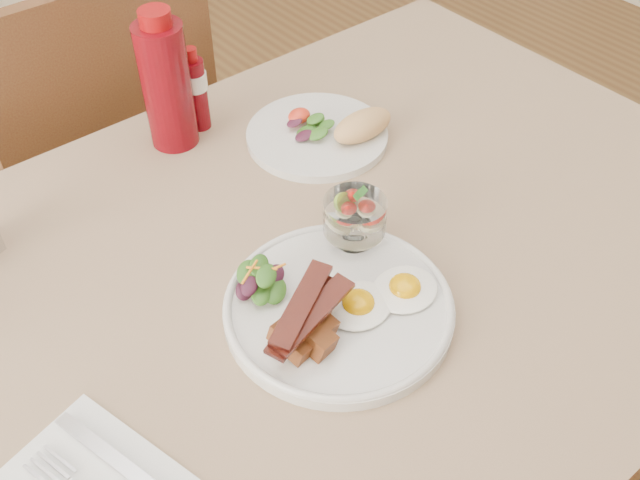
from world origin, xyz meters
TOP-DOWN VIEW (x-y plane):
  - table at (0.00, 0.00)m, footprint 1.33×0.88m
  - chair_far at (0.00, 0.66)m, footprint 0.42×0.42m
  - main_plate at (-0.02, -0.09)m, footprint 0.28×0.28m
  - fried_eggs at (0.03, -0.12)m, footprint 0.17×0.12m
  - bacon_potato_pile at (-0.08, -0.11)m, footprint 0.13×0.09m
  - side_salad at (-0.08, -0.02)m, footprint 0.07×0.07m
  - fruit_cup at (0.07, -0.02)m, footprint 0.08×0.08m
  - second_plate at (0.20, 0.19)m, footprint 0.22×0.22m
  - ketchup_bottle at (0.01, 0.34)m, footprint 0.09×0.09m
  - hot_sauce_bottle at (0.06, 0.35)m, footprint 0.04×0.04m

SIDE VIEW (x-z plane):
  - chair_far at x=0.00m, z-range 0.06..0.99m
  - table at x=0.00m, z-range 0.29..1.04m
  - main_plate at x=-0.02m, z-range 0.75..0.77m
  - second_plate at x=0.20m, z-range 0.74..0.79m
  - fried_eggs at x=0.03m, z-range 0.76..0.79m
  - side_salad at x=-0.08m, z-range 0.77..0.81m
  - bacon_potato_pile at x=-0.08m, z-range 0.77..0.82m
  - fruit_cup at x=0.07m, z-range 0.77..0.85m
  - hot_sauce_bottle at x=0.06m, z-range 0.75..0.89m
  - ketchup_bottle at x=0.01m, z-range 0.75..0.96m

